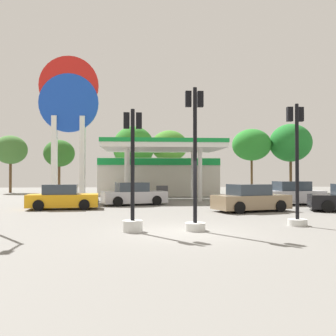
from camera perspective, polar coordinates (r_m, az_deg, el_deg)
The scene contains 16 objects.
ground_plane at distance 13.14m, azimuth 2.30°, elevation -9.78°, with size 90.00×90.00×0.00m, color slate.
gas_station at distance 34.88m, azimuth -1.48°, elevation -0.75°, with size 11.04×12.59×4.62m.
station_pole_sign at distance 30.70m, azimuth -15.02°, elevation 8.79°, with size 4.67×0.56×11.41m.
car_0 at distance 22.33m, azimuth -15.87°, elevation -4.45°, with size 4.13×2.12×1.43m.
car_2 at distance 24.51m, azimuth -5.27°, elevation -4.11°, with size 4.44×2.76×1.48m.
car_3 at distance 20.68m, azimuth 12.60°, elevation -4.68°, with size 4.44×2.82×1.48m.
car_4 at distance 25.83m, azimuth 18.21°, elevation -3.83°, with size 4.43×2.17×1.55m.
traffic_signal_0 at distance 13.34m, azimuth 4.16°, elevation -1.37°, with size 0.73×0.73×5.13m.
traffic_signal_1 at distance 13.11m, azimuth -5.47°, elevation -3.55°, with size 0.70×0.71×4.31m.
traffic_signal_2 at distance 15.44m, azimuth 19.17°, elevation -1.63°, with size 0.74×0.74×4.79m.
tree_0 at distance 43.94m, azimuth -23.04°, elevation 2.57°, with size 3.53×3.53×6.24m.
tree_1 at distance 42.81m, azimuth -16.38°, elevation 2.15°, with size 3.39×3.39×5.83m.
tree_2 at distance 40.84m, azimuth -5.33°, elevation 3.20°, with size 4.53×4.53×7.28m.
tree_3 at distance 41.99m, azimuth 0.21°, elevation 3.37°, with size 4.13×4.13×6.98m.
tree_4 at distance 42.48m, azimuth 12.73°, elevation 3.48°, with size 4.32×4.32×7.08m.
tree_5 at distance 43.59m, azimuth 18.32°, elevation 3.68°, with size 4.63×4.63×7.63m.
Camera 1 is at (-1.55, -12.90, 2.01)m, focal length 39.64 mm.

